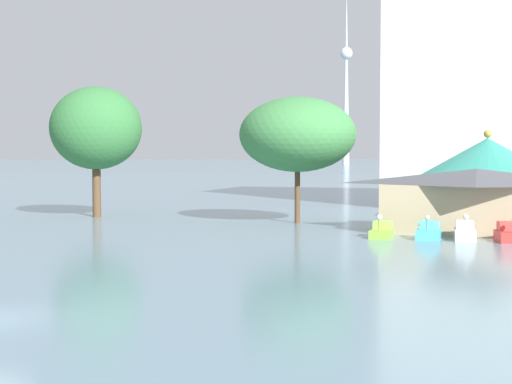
{
  "coord_description": "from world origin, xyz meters",
  "views": [
    {
      "loc": [
        16.15,
        -21.23,
        5.59
      ],
      "look_at": [
        3.24,
        20.57,
        3.43
      ],
      "focal_mm": 52.3,
      "sensor_mm": 36.0,
      "label": 1
    }
  ],
  "objects_px": {
    "pedal_boat_cyan": "(429,232)",
    "pedal_boat_red": "(509,234)",
    "pedal_boat_lime": "(382,231)",
    "pedal_boat_white": "(465,232)",
    "green_roof_pavilion": "(487,173)",
    "shoreline_tree_tall_left": "(96,128)",
    "shoreline_tree_mid": "(298,135)",
    "distant_broadcast_tower": "(346,74)",
    "boathouse": "(476,199)"
  },
  "relations": [
    {
      "from": "pedal_boat_cyan",
      "to": "pedal_boat_red",
      "type": "relative_size",
      "value": 0.87
    },
    {
      "from": "pedal_boat_lime",
      "to": "pedal_boat_red",
      "type": "relative_size",
      "value": 0.99
    },
    {
      "from": "pedal_boat_lime",
      "to": "pedal_boat_red",
      "type": "xyz_separation_m",
      "value": [
        8.21,
        0.06,
        0.06
      ]
    },
    {
      "from": "pedal_boat_white",
      "to": "green_roof_pavilion",
      "type": "bearing_deg",
      "value": 171.24
    },
    {
      "from": "shoreline_tree_tall_left",
      "to": "shoreline_tree_mid",
      "type": "height_order",
      "value": "shoreline_tree_tall_left"
    },
    {
      "from": "pedal_boat_white",
      "to": "pedal_boat_red",
      "type": "height_order",
      "value": "pedal_boat_white"
    },
    {
      "from": "green_roof_pavilion",
      "to": "distant_broadcast_tower",
      "type": "relative_size",
      "value": 0.09
    },
    {
      "from": "pedal_boat_lime",
      "to": "distant_broadcast_tower",
      "type": "height_order",
      "value": "distant_broadcast_tower"
    },
    {
      "from": "distant_broadcast_tower",
      "to": "shoreline_tree_tall_left",
      "type": "bearing_deg",
      "value": -83.24
    },
    {
      "from": "pedal_boat_lime",
      "to": "boathouse",
      "type": "height_order",
      "value": "boathouse"
    },
    {
      "from": "pedal_boat_lime",
      "to": "shoreline_tree_tall_left",
      "type": "relative_size",
      "value": 0.22
    },
    {
      "from": "pedal_boat_white",
      "to": "shoreline_tree_tall_left",
      "type": "bearing_deg",
      "value": -109.76
    },
    {
      "from": "pedal_boat_cyan",
      "to": "shoreline_tree_tall_left",
      "type": "xyz_separation_m",
      "value": [
        -30.07,
        9.53,
        7.51
      ]
    },
    {
      "from": "shoreline_tree_mid",
      "to": "pedal_boat_lime",
      "type": "bearing_deg",
      "value": -47.67
    },
    {
      "from": "pedal_boat_red",
      "to": "boathouse",
      "type": "distance_m",
      "value": 6.17
    },
    {
      "from": "pedal_boat_white",
      "to": "green_roof_pavilion",
      "type": "distance_m",
      "value": 16.64
    },
    {
      "from": "pedal_boat_white",
      "to": "shoreline_tree_mid",
      "type": "height_order",
      "value": "shoreline_tree_mid"
    },
    {
      "from": "pedal_boat_lime",
      "to": "boathouse",
      "type": "bearing_deg",
      "value": 133.62
    },
    {
      "from": "pedal_boat_lime",
      "to": "boathouse",
      "type": "xyz_separation_m",
      "value": [
        6.08,
        5.53,
        1.95
      ]
    },
    {
      "from": "green_roof_pavilion",
      "to": "shoreline_tree_tall_left",
      "type": "bearing_deg",
      "value": -168.3
    },
    {
      "from": "pedal_boat_lime",
      "to": "shoreline_tree_tall_left",
      "type": "bearing_deg",
      "value": -107.88
    },
    {
      "from": "pedal_boat_red",
      "to": "green_roof_pavilion",
      "type": "relative_size",
      "value": 0.23
    },
    {
      "from": "green_roof_pavilion",
      "to": "distant_broadcast_tower",
      "type": "distance_m",
      "value": 365.44
    },
    {
      "from": "pedal_boat_lime",
      "to": "distant_broadcast_tower",
      "type": "bearing_deg",
      "value": -168.02
    },
    {
      "from": "boathouse",
      "to": "shoreline_tree_tall_left",
      "type": "xyz_separation_m",
      "value": [
        -33.02,
        3.85,
        5.6
      ]
    },
    {
      "from": "shoreline_tree_mid",
      "to": "distant_broadcast_tower",
      "type": "distance_m",
      "value": 369.48
    },
    {
      "from": "pedal_boat_white",
      "to": "distant_broadcast_tower",
      "type": "relative_size",
      "value": 0.02
    },
    {
      "from": "pedal_boat_lime",
      "to": "shoreline_tree_tall_left",
      "type": "height_order",
      "value": "shoreline_tree_tall_left"
    },
    {
      "from": "pedal_boat_cyan",
      "to": "boathouse",
      "type": "height_order",
      "value": "boathouse"
    },
    {
      "from": "pedal_boat_lime",
      "to": "pedal_boat_cyan",
      "type": "xyz_separation_m",
      "value": [
        3.13,
        -0.15,
        0.04
      ]
    },
    {
      "from": "pedal_boat_red",
      "to": "shoreline_tree_tall_left",
      "type": "height_order",
      "value": "shoreline_tree_tall_left"
    },
    {
      "from": "boathouse",
      "to": "pedal_boat_white",
      "type": "bearing_deg",
      "value": -96.9
    },
    {
      "from": "pedal_boat_lime",
      "to": "pedal_boat_cyan",
      "type": "bearing_deg",
      "value": 88.63
    },
    {
      "from": "pedal_boat_lime",
      "to": "shoreline_tree_tall_left",
      "type": "distance_m",
      "value": 29.51
    },
    {
      "from": "pedal_boat_red",
      "to": "green_roof_pavilion",
      "type": "height_order",
      "value": "green_roof_pavilion"
    },
    {
      "from": "pedal_boat_red",
      "to": "boathouse",
      "type": "bearing_deg",
      "value": -169.95
    },
    {
      "from": "pedal_boat_cyan",
      "to": "green_roof_pavilion",
      "type": "relative_size",
      "value": 0.2
    },
    {
      "from": "shoreline_tree_tall_left",
      "to": "pedal_boat_white",
      "type": "bearing_deg",
      "value": -15.88
    },
    {
      "from": "pedal_boat_lime",
      "to": "pedal_boat_red",
      "type": "height_order",
      "value": "pedal_boat_lime"
    },
    {
      "from": "pedal_boat_white",
      "to": "boathouse",
      "type": "relative_size",
      "value": 0.21
    },
    {
      "from": "distant_broadcast_tower",
      "to": "pedal_boat_red",
      "type": "bearing_deg",
      "value": -78.11
    },
    {
      "from": "boathouse",
      "to": "green_roof_pavilion",
      "type": "relative_size",
      "value": 1.23
    },
    {
      "from": "boathouse",
      "to": "distant_broadcast_tower",
      "type": "distance_m",
      "value": 376.02
    },
    {
      "from": "distant_broadcast_tower",
      "to": "green_roof_pavilion",
      "type": "bearing_deg",
      "value": -77.8
    },
    {
      "from": "pedal_boat_cyan",
      "to": "pedal_boat_red",
      "type": "height_order",
      "value": "pedal_boat_cyan"
    },
    {
      "from": "pedal_boat_white",
      "to": "pedal_boat_red",
      "type": "distance_m",
      "value": 2.79
    },
    {
      "from": "pedal_boat_red",
      "to": "shoreline_tree_mid",
      "type": "distance_m",
      "value": 19.79
    },
    {
      "from": "distant_broadcast_tower",
      "to": "pedal_boat_white",
      "type": "bearing_deg",
      "value": -78.52
    },
    {
      "from": "distant_broadcast_tower",
      "to": "pedal_boat_lime",
      "type": "bearing_deg",
      "value": -79.34
    },
    {
      "from": "pedal_boat_lime",
      "to": "shoreline_tree_mid",
      "type": "bearing_deg",
      "value": -136.36
    }
  ]
}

